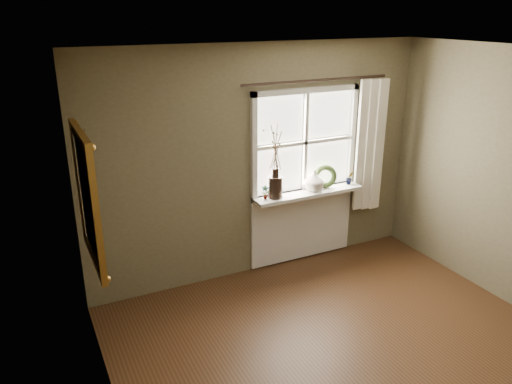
{
  "coord_description": "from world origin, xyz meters",
  "views": [
    {
      "loc": [
        -2.38,
        -2.49,
        2.91
      ],
      "look_at": [
        -0.4,
        1.55,
        1.26
      ],
      "focal_mm": 35.0,
      "sensor_mm": 36.0,
      "label": 1
    }
  ],
  "objects_px": {
    "gilt_mirror": "(87,198)",
    "cream_vase": "(314,180)",
    "wreath": "(325,179)",
    "dark_jug": "(275,187)"
  },
  "relations": [
    {
      "from": "dark_jug",
      "to": "gilt_mirror",
      "type": "height_order",
      "value": "gilt_mirror"
    },
    {
      "from": "cream_vase",
      "to": "wreath",
      "type": "xyz_separation_m",
      "value": [
        0.18,
        0.04,
        -0.02
      ]
    },
    {
      "from": "wreath",
      "to": "gilt_mirror",
      "type": "relative_size",
      "value": 0.25
    },
    {
      "from": "gilt_mirror",
      "to": "cream_vase",
      "type": "bearing_deg",
      "value": 14.89
    },
    {
      "from": "dark_jug",
      "to": "gilt_mirror",
      "type": "distance_m",
      "value": 2.24
    },
    {
      "from": "wreath",
      "to": "dark_jug",
      "type": "bearing_deg",
      "value": -153.17
    },
    {
      "from": "cream_vase",
      "to": "gilt_mirror",
      "type": "distance_m",
      "value": 2.72
    },
    {
      "from": "dark_jug",
      "to": "wreath",
      "type": "xyz_separation_m",
      "value": [
        0.69,
        0.04,
        -0.02
      ]
    },
    {
      "from": "cream_vase",
      "to": "wreath",
      "type": "relative_size",
      "value": 0.9
    },
    {
      "from": "dark_jug",
      "to": "cream_vase",
      "type": "height_order",
      "value": "cream_vase"
    }
  ]
}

